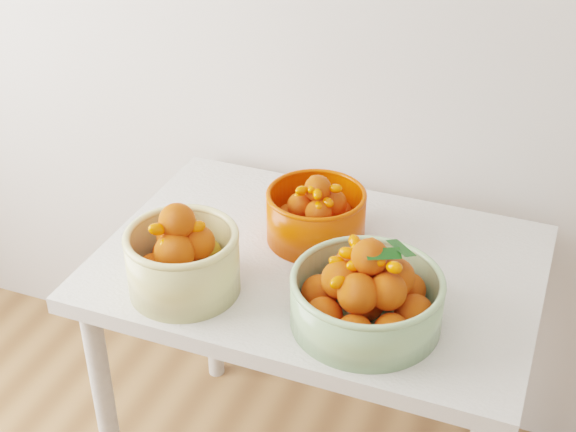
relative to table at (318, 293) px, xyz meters
name	(u,v)px	position (x,y,z in m)	size (l,w,h in m)	color
table	(318,293)	(0.00, 0.00, 0.00)	(1.00, 0.70, 0.75)	silver
bowl_cream	(183,259)	(-0.24, -0.21, 0.18)	(0.30, 0.30, 0.21)	#D7CB85
bowl_green	(367,295)	(0.16, -0.17, 0.17)	(0.42, 0.42, 0.20)	#90B781
bowl_orange	(316,214)	(-0.04, 0.08, 0.16)	(0.28, 0.28, 0.17)	#E23101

